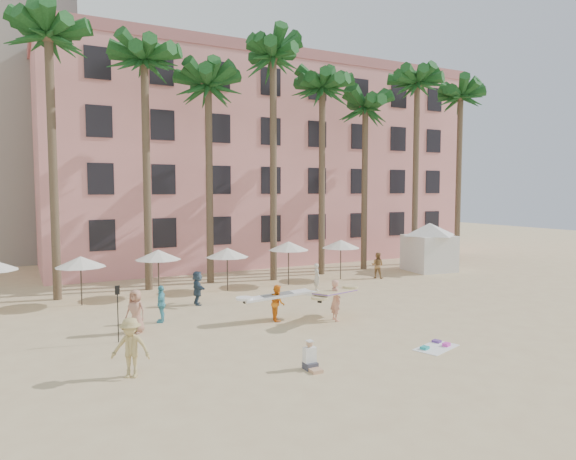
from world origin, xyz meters
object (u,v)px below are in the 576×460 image
(cabana, at_px, (429,243))
(carrier_yellow, at_px, (336,298))
(pink_hotel, at_px, (256,166))
(carrier_white, at_px, (277,301))

(cabana, distance_m, carrier_yellow, 16.49)
(pink_hotel, bearing_deg, carrier_white, -112.03)
(carrier_yellow, bearing_deg, carrier_white, 152.04)
(cabana, relative_size, carrier_yellow, 1.69)
(cabana, relative_size, carrier_white, 1.57)
(cabana, distance_m, carrier_white, 17.95)
(cabana, bearing_deg, pink_hotel, 119.84)
(pink_hotel, height_order, carrier_yellow, pink_hotel)
(carrier_yellow, bearing_deg, pink_hotel, 74.48)
(pink_hotel, xyz_separation_m, cabana, (7.70, -13.43, -5.93))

